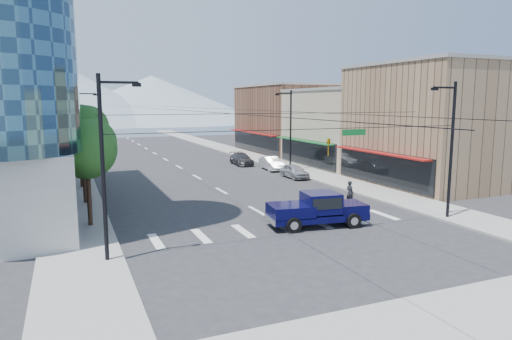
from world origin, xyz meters
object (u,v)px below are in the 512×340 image
object	(u,v)px
pickup_truck	(317,209)
pedestrian	(350,193)
parked_car_near	(294,171)
parked_car_far	(241,159)
parked_car_mid	(271,163)

from	to	relation	value
pickup_truck	pedestrian	distance (m)	6.71
pedestrian	parked_car_near	bearing A→B (deg)	-21.38
pedestrian	parked_car_far	distance (m)	24.00
pedestrian	parked_car_mid	xyz separation A→B (m)	(2.05, 18.65, -0.17)
pickup_truck	parked_car_near	size ratio (longest dim) A/B	1.55
pickup_truck	parked_car_far	bearing A→B (deg)	86.26
parked_car_far	pedestrian	bearing A→B (deg)	-87.28
pickup_truck	parked_car_far	distance (m)	28.73
parked_car_near	pedestrian	bearing A→B (deg)	-98.85
pedestrian	parked_car_mid	world-z (taller)	pedestrian
pickup_truck	pedestrian	bearing A→B (deg)	45.97
pickup_truck	parked_car_near	distance (m)	18.22
parked_car_near	parked_car_mid	size ratio (longest dim) A/B	0.91
pedestrian	pickup_truck	bearing A→B (deg)	115.30
pedestrian	parked_car_near	world-z (taller)	pedestrian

